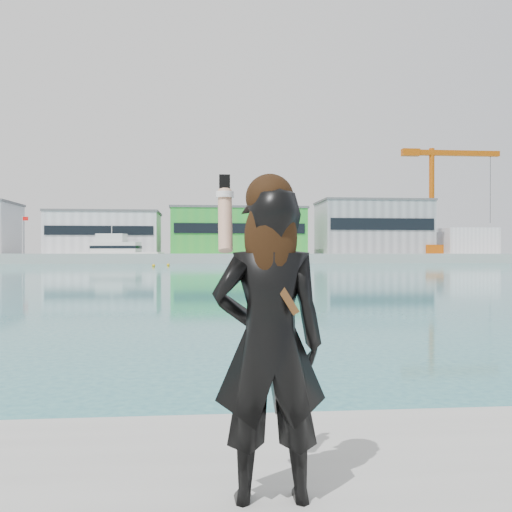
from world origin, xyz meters
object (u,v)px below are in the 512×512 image
at_px(buoy_extra, 168,266).
at_px(woman, 269,334).
at_px(buoy_far, 154,267).
at_px(motor_yacht, 118,252).
at_px(buoy_near, 257,269).
at_px(dock_crane, 437,196).

relative_size(buoy_extra, woman, 0.30).
bearing_deg(woman, buoy_far, -84.86).
relative_size(motor_yacht, woman, 10.52).
xyz_separation_m(motor_yacht, woman, (17.29, -116.41, -0.59)).
bearing_deg(motor_yacht, buoy_extra, -52.92).
xyz_separation_m(buoy_near, buoy_far, (-14.78, 13.62, 0.00)).
height_order(motor_yacht, woman, motor_yacht).
relative_size(dock_crane, motor_yacht, 1.35).
relative_size(buoy_far, buoy_extra, 1.00).
bearing_deg(buoy_extra, buoy_far, -111.86).
distance_m(motor_yacht, buoy_near, 49.93).
relative_size(dock_crane, buoy_far, 48.00).
bearing_deg(dock_crane, buoy_near, -132.90).
bearing_deg(buoy_far, buoy_near, -42.68).
xyz_separation_m(buoy_near, woman, (-7.11, -72.90, 1.65)).
relative_size(buoy_far, woman, 0.30).
bearing_deg(motor_yacht, woman, -69.33).
bearing_deg(dock_crane, woman, -113.49).
bearing_deg(woman, buoy_near, -95.49).
distance_m(motor_yacht, woman, 117.69).
bearing_deg(buoy_extra, dock_crane, 27.86).
height_order(motor_yacht, buoy_far, motor_yacht).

